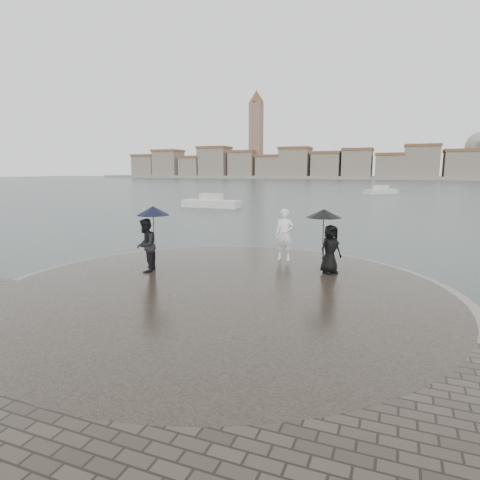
% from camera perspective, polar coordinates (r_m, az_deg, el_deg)
% --- Properties ---
extents(ground, '(400.00, 400.00, 0.00)m').
position_cam_1_polar(ground, '(8.13, -13.08, -15.65)').
color(ground, '#2B3835').
rests_on(ground, ground).
extents(kerb_ring, '(12.50, 12.50, 0.32)m').
position_cam_1_polar(kerb_ring, '(10.91, -2.54, -7.78)').
color(kerb_ring, gray).
rests_on(kerb_ring, ground).
extents(quay_tip, '(11.90, 11.90, 0.36)m').
position_cam_1_polar(quay_tip, '(10.91, -2.55, -7.68)').
color(quay_tip, '#2D261E').
rests_on(quay_tip, ground).
extents(statue, '(0.68, 0.46, 1.80)m').
position_cam_1_polar(statue, '(14.02, 6.35, 0.76)').
color(statue, white).
rests_on(statue, quay_tip).
extents(visitor_left, '(1.19, 1.10, 2.04)m').
position_cam_1_polar(visitor_left, '(12.62, -13.01, 0.52)').
color(visitor_left, black).
rests_on(visitor_left, quay_tip).
extents(visitor_right, '(1.22, 1.11, 1.95)m').
position_cam_1_polar(visitor_right, '(12.46, 12.39, 0.63)').
color(visitor_right, black).
rests_on(visitor_right, quay_tip).
extents(far_skyline, '(260.00, 20.00, 37.00)m').
position_cam_1_polar(far_skyline, '(167.04, 18.34, 10.11)').
color(far_skyline, gray).
rests_on(far_skyline, ground).
extents(boats, '(19.05, 32.67, 1.50)m').
position_cam_1_polar(boats, '(49.86, 10.60, 6.15)').
color(boats, silver).
rests_on(boats, ground).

